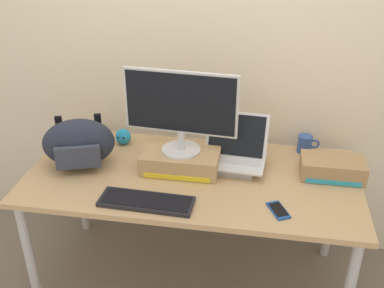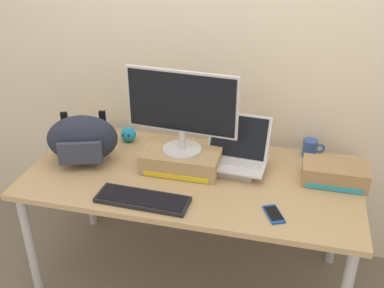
# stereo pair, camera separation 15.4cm
# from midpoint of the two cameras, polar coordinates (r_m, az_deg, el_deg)

# --- Properties ---
(ground_plane) EXTENTS (20.00, 20.00, 0.00)m
(ground_plane) POSITION_cam_midpoint_polar(r_m,az_deg,el_deg) (2.81, -1.63, -16.54)
(ground_plane) COLOR #70665B
(back_wall) EXTENTS (7.00, 0.10, 2.60)m
(back_wall) POSITION_cam_midpoint_polar(r_m,az_deg,el_deg) (2.59, 0.17, 12.98)
(back_wall) COLOR beige
(back_wall) RESTS_ON ground
(desk) EXTENTS (1.71, 0.82, 0.73)m
(desk) POSITION_cam_midpoint_polar(r_m,az_deg,el_deg) (2.40, -1.84, -5.24)
(desk) COLOR tan
(desk) RESTS_ON ground
(toner_box_yellow) EXTENTS (0.40, 0.26, 0.11)m
(toner_box_yellow) POSITION_cam_midpoint_polar(r_m,az_deg,el_deg) (2.39, -3.21, -1.98)
(toner_box_yellow) COLOR tan
(toner_box_yellow) RESTS_ON desk
(desktop_monitor) EXTENTS (0.58, 0.20, 0.44)m
(desktop_monitor) POSITION_cam_midpoint_polar(r_m,az_deg,el_deg) (2.26, -3.42, 4.40)
(desktop_monitor) COLOR silver
(desktop_monitor) RESTS_ON toner_box_yellow
(open_laptop) EXTENTS (0.34, 0.27, 0.28)m
(open_laptop) POSITION_cam_midpoint_polar(r_m,az_deg,el_deg) (2.40, 3.54, -1.76)
(open_laptop) COLOR #ADADB2
(open_laptop) RESTS_ON desk
(external_keyboard) EXTENTS (0.45, 0.16, 0.02)m
(external_keyboard) POSITION_cam_midpoint_polar(r_m,az_deg,el_deg) (2.16, -7.83, -7.23)
(external_keyboard) COLOR black
(external_keyboard) RESTS_ON desk
(messenger_backpack) EXTENTS (0.41, 0.30, 0.27)m
(messenger_backpack) POSITION_cam_midpoint_polar(r_m,az_deg,el_deg) (2.47, -15.83, 0.04)
(messenger_backpack) COLOR #232838
(messenger_backpack) RESTS_ON desk
(coffee_mug) EXTENTS (0.12, 0.08, 0.10)m
(coffee_mug) POSITION_cam_midpoint_polar(r_m,az_deg,el_deg) (2.61, 12.46, -0.02)
(coffee_mug) COLOR #2D4C93
(coffee_mug) RESTS_ON desk
(cell_phone) EXTENTS (0.12, 0.15, 0.01)m
(cell_phone) POSITION_cam_midpoint_polar(r_m,az_deg,el_deg) (2.12, 8.77, -8.30)
(cell_phone) COLOR #19479E
(cell_phone) RESTS_ON desk
(plush_toy) EXTENTS (0.09, 0.09, 0.09)m
(plush_toy) POSITION_cam_midpoint_polar(r_m,az_deg,el_deg) (2.68, -10.31, 0.90)
(plush_toy) COLOR #2393CC
(plush_toy) RESTS_ON desk
(toner_box_cyan) EXTENTS (0.32, 0.18, 0.10)m
(toner_box_cyan) POSITION_cam_midpoint_polar(r_m,az_deg,el_deg) (2.41, 15.55, -2.96)
(toner_box_cyan) COLOR #9E7A51
(toner_box_cyan) RESTS_ON desk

